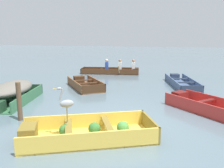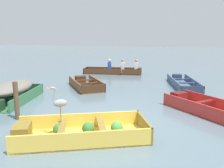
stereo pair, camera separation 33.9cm
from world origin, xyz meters
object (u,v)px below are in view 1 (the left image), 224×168
object	(u,v)px
skiff_green_far_moored	(12,91)
rowboat_dark_varnish_with_crew	(114,70)
dinghy_yellow_foreground	(84,133)
heron_on_dinghy	(66,103)
mooring_post	(19,102)
skiff_slate_blue_mid_moored	(181,83)
skiff_red_outer_moored	(214,109)
skiff_wooden_brown_near_moored	(84,84)

from	to	relation	value
skiff_green_far_moored	rowboat_dark_varnish_with_crew	distance (m)	7.52
dinghy_yellow_foreground	skiff_green_far_moored	size ratio (longest dim) A/B	1.13
skiff_green_far_moored	heron_on_dinghy	xyz separation A→B (m)	(3.11, -2.49, 0.45)
rowboat_dark_varnish_with_crew	mooring_post	size ratio (longest dim) A/B	3.27
dinghy_yellow_foreground	skiff_slate_blue_mid_moored	world-z (taller)	dinghy_yellow_foreground
skiff_slate_blue_mid_moored	heron_on_dinghy	bearing A→B (deg)	-112.54
skiff_slate_blue_mid_moored	skiff_green_far_moored	bearing A→B (deg)	-143.20
dinghy_yellow_foreground	skiff_red_outer_moored	distance (m)	4.24
dinghy_yellow_foreground	heron_on_dinghy	world-z (taller)	heron_on_dinghy
skiff_slate_blue_mid_moored	mooring_post	size ratio (longest dim) A/B	3.05
rowboat_dark_varnish_with_crew	skiff_green_far_moored	bearing A→B (deg)	-106.44
skiff_green_far_moored	skiff_red_outer_moored	bearing A→B (deg)	2.19
dinghy_yellow_foreground	heron_on_dinghy	xyz separation A→B (m)	(-0.39, -0.07, 0.72)
dinghy_yellow_foreground	skiff_red_outer_moored	bearing A→B (deg)	39.14
skiff_wooden_brown_near_moored	heron_on_dinghy	bearing A→B (deg)	-75.16
skiff_slate_blue_mid_moored	skiff_green_far_moored	distance (m)	7.51
skiff_green_far_moored	dinghy_yellow_foreground	bearing A→B (deg)	-34.60
skiff_wooden_brown_near_moored	mooring_post	bearing A→B (deg)	-94.23
dinghy_yellow_foreground	mooring_post	xyz separation A→B (m)	(-2.19, 0.81, 0.40)
skiff_slate_blue_mid_moored	skiff_wooden_brown_near_moored	bearing A→B (deg)	-160.96
dinghy_yellow_foreground	skiff_green_far_moored	bearing A→B (deg)	145.40
heron_on_dinghy	rowboat_dark_varnish_with_crew	bearing A→B (deg)	95.78
dinghy_yellow_foreground	rowboat_dark_varnish_with_crew	distance (m)	9.72
skiff_green_far_moored	rowboat_dark_varnish_with_crew	xyz separation A→B (m)	(2.13, 7.21, -0.23)
skiff_slate_blue_mid_moored	heron_on_dinghy	world-z (taller)	heron_on_dinghy
skiff_green_far_moored	skiff_red_outer_moored	distance (m)	6.80
dinghy_yellow_foreground	mooring_post	world-z (taller)	mooring_post
dinghy_yellow_foreground	rowboat_dark_varnish_with_crew	size ratio (longest dim) A/B	0.92
skiff_wooden_brown_near_moored	skiff_red_outer_moored	bearing A→B (deg)	-28.03
skiff_wooden_brown_near_moored	rowboat_dark_varnish_with_crew	xyz separation A→B (m)	(0.47, 4.22, 0.07)
dinghy_yellow_foreground	heron_on_dinghy	size ratio (longest dim) A/B	3.96
skiff_red_outer_moored	skiff_wooden_brown_near_moored	bearing A→B (deg)	151.97
dinghy_yellow_foreground	skiff_green_far_moored	distance (m)	4.26
skiff_red_outer_moored	rowboat_dark_varnish_with_crew	world-z (taller)	rowboat_dark_varnish_with_crew
skiff_wooden_brown_near_moored	skiff_red_outer_moored	distance (m)	5.82
skiff_red_outer_moored	heron_on_dinghy	world-z (taller)	heron_on_dinghy
skiff_green_far_moored	heron_on_dinghy	distance (m)	4.01
dinghy_yellow_foreground	rowboat_dark_varnish_with_crew	xyz separation A→B (m)	(-1.37, 9.63, 0.05)
skiff_red_outer_moored	mooring_post	size ratio (longest dim) A/B	2.93
dinghy_yellow_foreground	heron_on_dinghy	distance (m)	0.83
dinghy_yellow_foreground	mooring_post	bearing A→B (deg)	159.75
skiff_slate_blue_mid_moored	mooring_post	bearing A→B (deg)	-127.54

